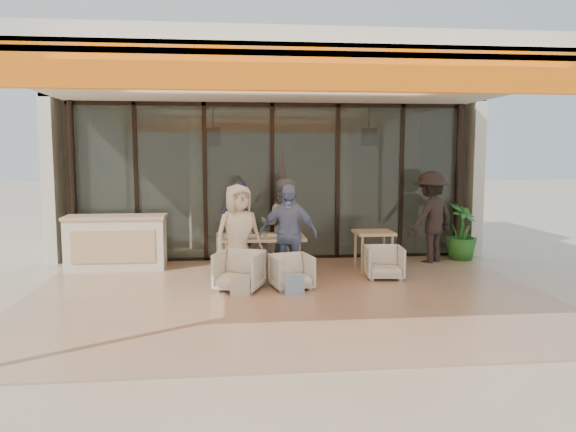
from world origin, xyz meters
The scene contains 21 objects.
ground centered at (0.00, 0.00, 0.00)m, with size 70.00×70.00×0.00m, color #C6B293.
terrace_floor centered at (0.00, 0.00, 0.01)m, with size 8.00×6.00×0.01m, color tan.
terrace_structure centered at (0.00, -0.26, 3.25)m, with size 8.00×6.00×3.40m.
glass_storefront centered at (0.00, 3.00, 1.60)m, with size 8.08×0.10×3.20m.
interior_block centered at (0.01, 5.31, 2.23)m, with size 9.05×3.62×3.52m.
host_counter centered at (-2.99, 2.30, 0.53)m, with size 1.85×0.65×1.04m.
dining_table centered at (-0.32, 1.41, 0.69)m, with size 1.50×0.90×0.93m.
chair_far_left centered at (-0.73, 2.36, 0.37)m, with size 0.71×0.67×0.73m, color silver.
chair_far_right centered at (0.11, 2.36, 0.30)m, with size 0.59×0.55×0.60m, color silver.
chair_near_left centered at (-0.73, 0.46, 0.36)m, with size 0.69×0.65×0.71m, color silver.
chair_near_right centered at (0.11, 0.46, 0.32)m, with size 0.62×0.58×0.64m, color silver.
diner_navy centered at (-0.73, 1.86, 0.85)m, with size 0.62×0.41×1.70m, color #171E32.
diner_grey centered at (0.11, 1.86, 0.87)m, with size 0.85×0.66×1.74m, color #5E5E62.
diner_cream centered at (-0.73, 0.96, 0.84)m, with size 0.82×0.54×1.69m, color beige.
diner_periwinkle centered at (0.11, 0.96, 0.84)m, with size 0.99×0.41×1.68m, color #6D7EB6.
tote_bag_cream centered at (-0.73, 0.06, 0.17)m, with size 0.30×0.10×0.34m, color silver.
tote_bag_blue centered at (0.11, 0.06, 0.17)m, with size 0.30×0.10×0.34m, color #99BFD8.
side_table centered at (1.80, 1.77, 0.64)m, with size 0.70×0.70×0.74m.
side_chair centered at (1.80, 1.02, 0.32)m, with size 0.63×0.59×0.65m, color silver.
standing_woman centered at (3.12, 2.36, 0.92)m, with size 1.19×0.68×1.84m, color black.
potted_palm centered at (3.85, 2.53, 0.58)m, with size 0.65×0.65×1.17m, color #1E5919.
Camera 1 is at (-0.90, -8.37, 2.21)m, focal length 35.00 mm.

